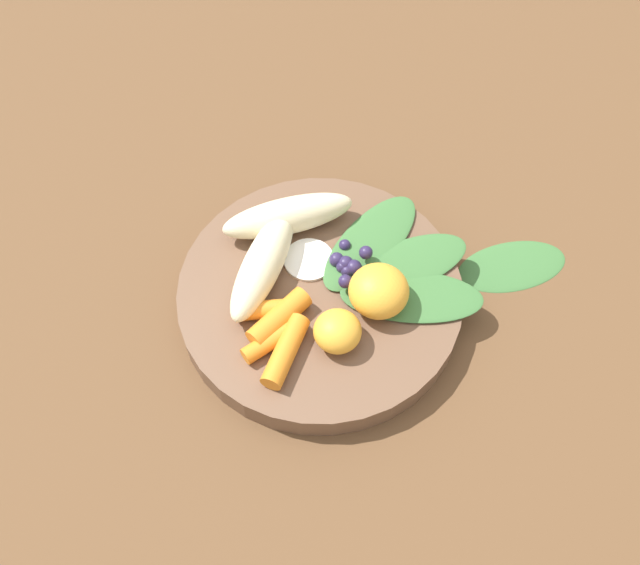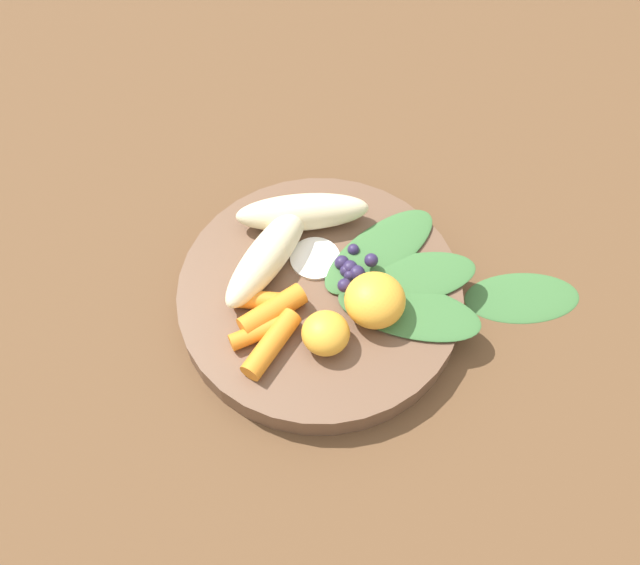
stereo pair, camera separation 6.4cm
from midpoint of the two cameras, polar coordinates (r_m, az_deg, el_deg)
ground_plane at (r=0.67m, az=2.72°, el=-1.87°), size 2.40×2.40×0.00m
bowl at (r=0.66m, az=2.77°, el=-1.29°), size 0.25×0.25×0.03m
banana_peeled_left at (r=0.65m, az=-1.24°, el=1.87°), size 0.13×0.06×0.03m
banana_peeled_right at (r=0.67m, az=1.36°, el=5.22°), size 0.08×0.12×0.03m
orange_segment_near at (r=0.62m, az=7.17°, el=-1.59°), size 0.05×0.05×0.04m
orange_segment_far at (r=0.61m, az=3.44°, el=-4.15°), size 0.04×0.04×0.03m
carrot_front at (r=0.63m, az=-1.76°, el=-1.61°), size 0.03×0.05×0.02m
carrot_mid_left at (r=0.62m, az=-0.77°, el=-2.42°), size 0.06×0.05×0.02m
carrot_mid_right at (r=0.62m, az=-1.46°, el=-3.94°), size 0.05×0.05×0.01m
carrot_rear at (r=0.61m, az=-0.77°, el=-5.00°), size 0.07×0.03×0.02m
blueberry_pile at (r=0.65m, az=5.28°, el=0.82°), size 0.05×0.04×0.02m
coconut_shred_patch at (r=0.66m, az=2.38°, el=1.64°), size 0.05×0.05×0.00m
kale_leaf_left at (r=0.64m, az=9.66°, el=-2.50°), size 0.06×0.13×0.01m
kale_leaf_right at (r=0.66m, az=9.71°, el=0.08°), size 0.11×0.13×0.01m
kale_leaf_rear at (r=0.67m, az=7.34°, el=2.23°), size 0.13×0.11×0.01m
kale_leaf_stray at (r=0.70m, az=17.81°, el=-1.25°), size 0.09×0.12×0.01m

